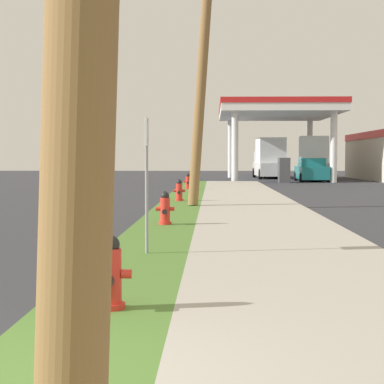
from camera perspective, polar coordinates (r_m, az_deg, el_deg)
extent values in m
cylinder|color=red|center=(7.04, -6.68, -9.23)|extent=(0.29, 0.29, 0.06)
cylinder|color=red|center=(6.99, -6.69, -7.06)|extent=(0.22, 0.22, 0.60)
sphere|color=black|center=(6.94, -6.71, -4.30)|extent=(0.19, 0.19, 0.19)
cylinder|color=black|center=(6.93, -6.71, -3.64)|extent=(0.06, 0.06, 0.05)
cylinder|color=red|center=(7.01, -8.00, -6.65)|extent=(0.10, 0.09, 0.09)
cylinder|color=red|center=(6.96, -5.38, -6.70)|extent=(0.10, 0.09, 0.09)
cylinder|color=black|center=(6.82, -6.90, -7.32)|extent=(0.11, 0.12, 0.11)
cylinder|color=red|center=(15.63, -2.22, -2.55)|extent=(0.29, 0.29, 0.06)
cylinder|color=red|center=(15.61, -2.22, -1.57)|extent=(0.22, 0.22, 0.60)
sphere|color=black|center=(15.59, -2.22, -0.32)|extent=(0.19, 0.19, 0.19)
cylinder|color=black|center=(15.58, -2.22, -0.03)|extent=(0.06, 0.06, 0.05)
cylinder|color=red|center=(15.62, -2.80, -1.39)|extent=(0.10, 0.09, 0.09)
cylinder|color=red|center=(15.59, -1.63, -1.39)|extent=(0.10, 0.09, 0.09)
cylinder|color=black|center=(15.44, -2.26, -1.62)|extent=(0.11, 0.12, 0.11)
cylinder|color=red|center=(24.09, -1.05, -0.65)|extent=(0.29, 0.29, 0.06)
cylinder|color=red|center=(24.07, -1.06, -0.01)|extent=(0.22, 0.22, 0.60)
sphere|color=black|center=(24.06, -1.06, 0.80)|extent=(0.19, 0.19, 0.19)
cylinder|color=black|center=(24.06, -1.06, 0.99)|extent=(0.06, 0.06, 0.05)
cylinder|color=red|center=(24.08, -1.44, 0.10)|extent=(0.10, 0.09, 0.09)
cylinder|color=red|center=(24.06, -0.67, 0.10)|extent=(0.10, 0.09, 0.09)
cylinder|color=black|center=(23.90, -1.08, -0.04)|extent=(0.11, 0.12, 0.11)
cylinder|color=red|center=(33.04, -0.33, 0.30)|extent=(0.29, 0.29, 0.06)
cylinder|color=red|center=(33.03, -0.33, 0.76)|extent=(0.22, 0.22, 0.60)
sphere|color=black|center=(33.02, -0.33, 1.35)|extent=(0.19, 0.19, 0.19)
cylinder|color=black|center=(33.02, -0.33, 1.49)|extent=(0.06, 0.06, 0.05)
cylinder|color=red|center=(33.04, -0.61, 0.85)|extent=(0.10, 0.09, 0.09)
cylinder|color=red|center=(33.03, -0.05, 0.85)|extent=(0.10, 0.09, 0.09)
cylinder|color=black|center=(32.86, -0.34, 0.75)|extent=(0.11, 0.12, 0.11)
cylinder|color=olive|center=(22.19, 0.89, 10.91)|extent=(1.07, 1.03, 9.23)
cylinder|color=gray|center=(10.88, -3.74, 0.47)|extent=(0.05, 0.05, 2.10)
cube|color=white|center=(10.88, -3.75, 4.94)|extent=(0.04, 0.36, 0.44)
cylinder|color=silver|center=(45.14, 3.53, 3.70)|extent=(0.44, 0.44, 4.59)
cylinder|color=silver|center=(45.78, 11.53, 3.64)|extent=(0.44, 0.44, 4.59)
cylinder|color=silver|center=(56.18, 3.17, 3.53)|extent=(0.44, 0.44, 4.59)
cylinder|color=silver|center=(56.70, 9.63, 3.49)|extent=(0.44, 0.44, 4.59)
cube|color=white|center=(50.94, 6.94, 6.46)|extent=(8.16, 12.85, 0.50)
cube|color=red|center=(50.97, 6.94, 6.94)|extent=(8.26, 12.95, 0.36)
cube|color=#47474C|center=(45.35, 7.55, 1.79)|extent=(0.70, 1.10, 1.60)
cube|color=#47474C|center=(56.35, 6.41, 2.00)|extent=(0.70, 1.10, 1.60)
cube|color=red|center=(51.88, 14.22, 4.51)|extent=(0.50, 15.23, 0.50)
cube|color=#197075|center=(47.61, 9.75, 1.57)|extent=(1.86, 4.51, 0.85)
cube|color=#197075|center=(47.38, 9.80, 2.41)|extent=(1.62, 2.04, 0.56)
cylinder|color=black|center=(49.20, 8.50, 1.28)|extent=(0.22, 0.60, 0.60)
cylinder|color=black|center=(49.42, 10.48, 1.27)|extent=(0.22, 0.60, 0.60)
cylinder|color=black|center=(45.82, 8.96, 1.16)|extent=(0.22, 0.60, 0.60)
cylinder|color=black|center=(46.06, 11.09, 1.15)|extent=(0.22, 0.60, 0.60)
cube|color=black|center=(57.88, 6.88, 1.81)|extent=(2.17, 4.63, 0.85)
cube|color=black|center=(57.64, 6.89, 2.50)|extent=(1.76, 2.14, 0.56)
cylinder|color=black|center=(59.58, 6.03, 1.56)|extent=(0.27, 0.62, 0.60)
cylinder|color=black|center=(59.60, 7.69, 1.55)|extent=(0.27, 0.62, 0.60)
cylinder|color=black|center=(56.18, 6.02, 1.49)|extent=(0.27, 0.62, 0.60)
cylinder|color=black|center=(56.20, 7.78, 1.48)|extent=(0.27, 0.62, 0.60)
cube|color=#BCBCC1|center=(51.46, 9.85, 1.79)|extent=(2.61, 6.56, 1.00)
cube|color=white|center=(50.69, 9.91, 3.41)|extent=(2.33, 4.14, 1.90)
cube|color=#BCBCC1|center=(53.50, 9.76, 2.85)|extent=(2.03, 2.22, 0.90)
cylinder|color=black|center=(54.08, 8.72, 1.50)|extent=(0.29, 0.78, 0.76)
cylinder|color=black|center=(54.17, 10.73, 1.49)|extent=(0.29, 0.78, 0.76)
cylinder|color=black|center=(48.79, 8.88, 1.36)|extent=(0.29, 0.78, 0.76)
cylinder|color=black|center=(48.88, 11.10, 1.34)|extent=(0.29, 0.78, 0.76)
cube|color=white|center=(54.72, 6.34, 1.88)|extent=(2.18, 6.45, 1.00)
cube|color=white|center=(53.95, 6.44, 3.40)|extent=(2.07, 4.02, 1.90)
cube|color=white|center=(56.75, 6.12, 2.87)|extent=(1.90, 2.10, 0.90)
cylinder|color=black|center=(57.27, 5.11, 1.60)|extent=(0.24, 0.77, 0.76)
cylinder|color=black|center=(57.47, 7.00, 1.59)|extent=(0.24, 0.77, 0.76)
cylinder|color=black|center=(52.00, 5.61, 1.47)|extent=(0.24, 0.77, 0.76)
cylinder|color=black|center=(52.21, 7.69, 1.46)|extent=(0.24, 0.77, 0.76)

